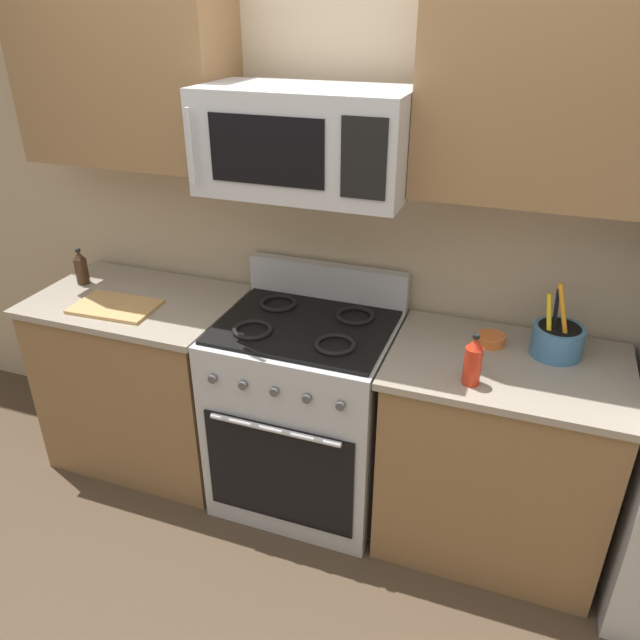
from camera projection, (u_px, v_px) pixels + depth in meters
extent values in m
plane|color=#473828|center=(244.00, 604.00, 2.47)|extent=(16.00, 16.00, 0.00)
cube|color=tan|center=(335.00, 213.00, 2.78)|extent=(8.00, 0.10, 2.60)
cube|color=olive|center=(147.00, 382.00, 3.11)|extent=(0.91, 0.61, 0.88)
cube|color=gray|center=(135.00, 301.00, 2.90)|extent=(0.95, 0.65, 0.03)
cube|color=#B2B5BA|center=(306.00, 414.00, 2.85)|extent=(0.76, 0.65, 0.91)
cube|color=black|center=(279.00, 474.00, 2.61)|extent=(0.67, 0.01, 0.51)
cylinder|color=#B2B5BA|center=(274.00, 430.00, 2.48)|extent=(0.57, 0.02, 0.02)
cube|color=black|center=(305.00, 326.00, 2.63)|extent=(0.73, 0.58, 0.02)
cube|color=#B2B5BA|center=(328.00, 282.00, 2.84)|extent=(0.76, 0.06, 0.18)
torus|color=black|center=(252.00, 330.00, 2.57)|extent=(0.17, 0.17, 0.02)
torus|color=black|center=(335.00, 345.00, 2.46)|extent=(0.17, 0.17, 0.02)
torus|color=black|center=(278.00, 303.00, 2.79)|extent=(0.17, 0.17, 0.02)
torus|color=black|center=(355.00, 316.00, 2.68)|extent=(0.17, 0.17, 0.02)
cylinder|color=#4C4C51|center=(213.00, 379.00, 2.49)|extent=(0.04, 0.02, 0.04)
cylinder|color=#4C4C51|center=(243.00, 385.00, 2.45)|extent=(0.04, 0.02, 0.04)
cylinder|color=#4C4C51|center=(274.00, 392.00, 2.41)|extent=(0.04, 0.02, 0.04)
cylinder|color=#4C4C51|center=(307.00, 399.00, 2.37)|extent=(0.04, 0.02, 0.04)
cylinder|color=#4C4C51|center=(341.00, 406.00, 2.33)|extent=(0.04, 0.02, 0.04)
cube|color=olive|center=(494.00, 458.00, 2.59)|extent=(0.89, 0.61, 0.88)
cube|color=gray|center=(509.00, 366.00, 2.38)|extent=(0.93, 0.65, 0.03)
cube|color=#B2B5BA|center=(306.00, 141.00, 2.30)|extent=(0.79, 0.40, 0.39)
cube|color=black|center=(266.00, 151.00, 2.15)|extent=(0.44, 0.01, 0.24)
cube|color=black|center=(364.00, 159.00, 2.05)|extent=(0.16, 0.01, 0.27)
cylinder|color=#B2B5BA|center=(191.00, 147.00, 2.22)|extent=(0.02, 0.02, 0.27)
cube|color=olive|center=(126.00, 75.00, 2.60)|extent=(0.94, 0.34, 0.73)
cube|color=olive|center=(557.00, 94.00, 2.07)|extent=(0.92, 0.34, 0.73)
cylinder|color=teal|center=(557.00, 341.00, 2.41)|extent=(0.20, 0.20, 0.12)
cylinder|color=black|center=(558.00, 339.00, 2.40)|extent=(0.16, 0.16, 0.10)
cylinder|color=orange|center=(564.00, 320.00, 2.32)|extent=(0.09, 0.03, 0.30)
cylinder|color=yellow|center=(549.00, 324.00, 2.35)|extent=(0.06, 0.07, 0.24)
cylinder|color=black|center=(555.00, 321.00, 2.37)|extent=(0.02, 0.08, 0.24)
cube|color=tan|center=(115.00, 307.00, 2.80)|extent=(0.39, 0.26, 0.02)
cylinder|color=red|center=(472.00, 366.00, 2.22)|extent=(0.07, 0.07, 0.15)
cone|color=red|center=(475.00, 343.00, 2.17)|extent=(0.06, 0.06, 0.04)
cylinder|color=black|center=(476.00, 336.00, 2.16)|extent=(0.03, 0.03, 0.01)
cylinder|color=#382314|center=(82.00, 271.00, 3.02)|extent=(0.06, 0.06, 0.13)
cone|color=#382314|center=(79.00, 255.00, 2.98)|extent=(0.06, 0.06, 0.04)
cylinder|color=black|center=(78.00, 250.00, 2.97)|extent=(0.02, 0.02, 0.01)
cylinder|color=#D1662D|center=(491.00, 340.00, 2.50)|extent=(0.11, 0.11, 0.04)
torus|color=#D1662D|center=(491.00, 336.00, 2.49)|extent=(0.12, 0.12, 0.01)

